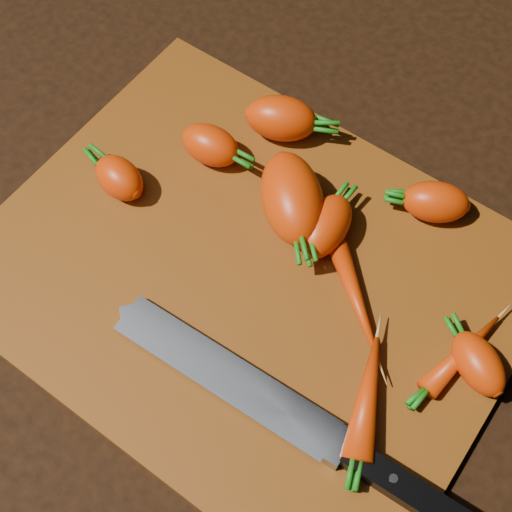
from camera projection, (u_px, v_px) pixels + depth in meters
The scene contains 13 objects.
ground at pixel (250, 280), 0.70m from camera, with size 2.00×2.00×0.01m, color black.
cutting_board at pixel (250, 275), 0.69m from camera, with size 0.50×0.40×0.01m, color brown.
carrot_0 at pixel (281, 118), 0.74m from camera, with size 0.07×0.05×0.05m, color red.
carrot_1 at pixel (119, 178), 0.71m from camera, with size 0.06×0.04×0.04m, color red.
carrot_2 at pixel (292, 198), 0.69m from camera, with size 0.10×0.06×0.06m, color red.
carrot_3 at pixel (325, 226), 0.68m from camera, with size 0.07×0.04×0.04m, color red.
carrot_4 at pixel (436, 202), 0.70m from camera, with size 0.07×0.04×0.04m, color red.
carrot_5 at pixel (210, 145), 0.73m from camera, with size 0.06×0.04×0.04m, color red.
carrot_6 at pixel (478, 364), 0.62m from camera, with size 0.06×0.04×0.04m, color red.
carrot_7 at pixel (463, 353), 0.63m from camera, with size 0.10×0.02×0.02m, color red.
carrot_8 at pixel (357, 300), 0.66m from camera, with size 0.12×0.02×0.02m, color red.
carrot_9 at pixel (367, 397), 0.61m from camera, with size 0.11×0.03×0.03m, color red.
knife at pixel (245, 387), 0.62m from camera, with size 0.36×0.05×0.02m.
Camera 1 is at (0.19, -0.25, 0.62)m, focal length 50.00 mm.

